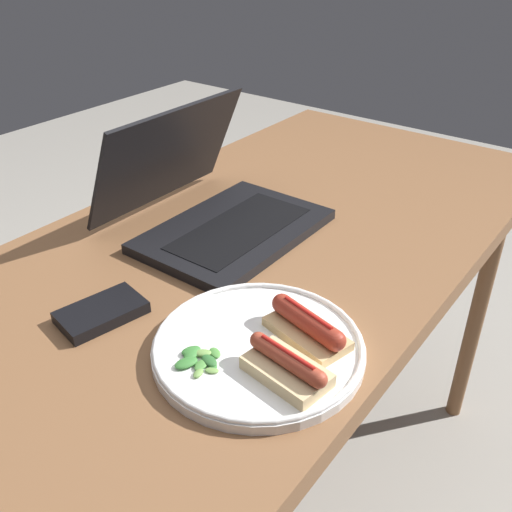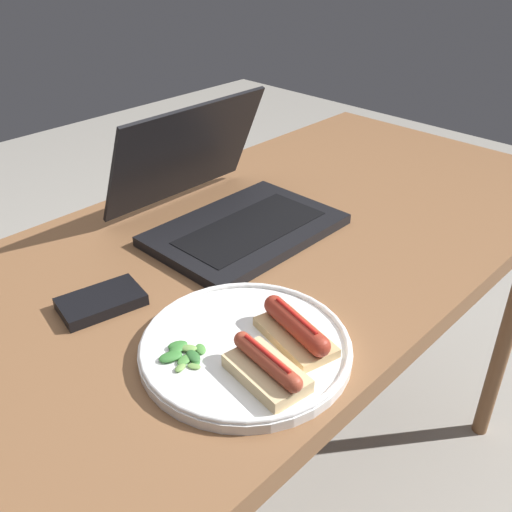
% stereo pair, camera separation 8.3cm
% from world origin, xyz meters
% --- Properties ---
extents(desk, '(1.48, 0.67, 0.78)m').
position_xyz_m(desk, '(0.00, 0.00, 0.71)').
color(desk, brown).
rests_on(desk, ground_plane).
extents(laptop, '(0.32, 0.31, 0.21)m').
position_xyz_m(laptop, '(0.03, 0.08, 0.82)').
color(laptop, black).
rests_on(laptop, desk).
extents(plate, '(0.27, 0.27, 0.02)m').
position_xyz_m(plate, '(-0.19, -0.18, 0.79)').
color(plate, white).
rests_on(plate, desk).
extents(sausage_toast_left, '(0.08, 0.12, 0.04)m').
position_xyz_m(sausage_toast_left, '(-0.14, -0.23, 0.81)').
color(sausage_toast_left, tan).
rests_on(sausage_toast_left, plate).
extents(sausage_toast_middle, '(0.07, 0.12, 0.04)m').
position_xyz_m(sausage_toast_middle, '(-0.22, -0.25, 0.81)').
color(sausage_toast_middle, '#D6B784').
rests_on(sausage_toast_middle, plate).
extents(salad_pile, '(0.06, 0.06, 0.01)m').
position_xyz_m(salad_pile, '(-0.26, -0.14, 0.79)').
color(salad_pile, '#709E4C').
rests_on(salad_pile, plate).
extents(external_drive, '(0.13, 0.09, 0.02)m').
position_xyz_m(external_drive, '(-0.26, 0.04, 0.79)').
color(external_drive, black).
rests_on(external_drive, desk).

